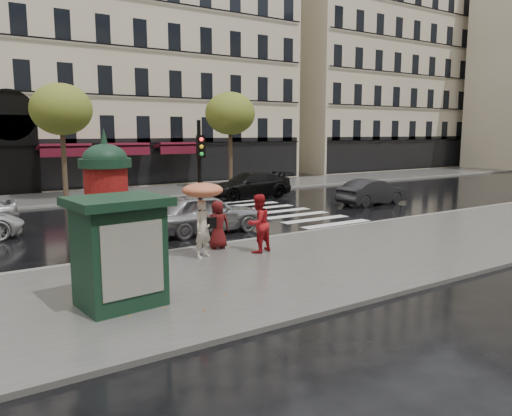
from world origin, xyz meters
TOP-DOWN VIEW (x-y plane):
  - ground at (0.00, 0.00)m, footprint 160.00×160.00m
  - near_sidewalk at (0.00, -0.50)m, footprint 90.00×7.00m
  - far_sidewalk at (0.00, 19.00)m, footprint 90.00×6.00m
  - near_kerb at (0.00, 3.00)m, footprint 90.00×0.25m
  - far_kerb at (0.00, 16.00)m, footprint 90.00×0.25m
  - zebra_crossing at (6.00, 9.60)m, footprint 3.60×11.75m
  - bldg_far_corner at (6.00, 30.00)m, footprint 26.00×14.00m
  - bldg_far_right at (34.00, 30.00)m, footprint 24.00×14.00m
  - tree_far_left at (-2.00, 18.00)m, footprint 3.40×3.40m
  - tree_far_right at (9.00, 18.00)m, footprint 3.40×3.40m
  - woman_umbrella at (-1.72, 1.57)m, footprint 1.24×1.24m
  - woman_red at (0.06, 1.23)m, footprint 1.06×0.91m
  - man_burgundy at (-0.76, 2.40)m, footprint 0.89×0.71m
  - morris_column at (-4.37, 2.40)m, footprint 1.46×1.46m
  - traffic_light at (-1.21, 2.72)m, footprint 0.30×0.41m
  - newsstand at (-5.23, -1.17)m, footprint 2.15×1.87m
  - car_silver at (0.36, 5.47)m, footprint 4.66×1.90m
  - car_darkgrey at (11.64, 7.28)m, footprint 4.27×1.62m
  - car_black at (7.51, 13.33)m, footprint 5.38×2.24m

SIDE VIEW (x-z plane):
  - ground at x=0.00m, z-range 0.00..0.00m
  - zebra_crossing at x=6.00m, z-range 0.00..0.01m
  - near_sidewalk at x=0.00m, z-range 0.00..0.12m
  - far_sidewalk at x=0.00m, z-range 0.00..0.12m
  - near_kerb at x=0.00m, z-range 0.00..0.14m
  - far_kerb at x=0.00m, z-range 0.00..0.14m
  - car_darkgrey at x=11.64m, z-range 0.00..1.39m
  - car_black at x=7.51m, z-range 0.00..1.55m
  - car_silver at x=0.36m, z-range 0.00..1.58m
  - man_burgundy at x=-0.76m, z-range 0.12..1.72m
  - woman_red at x=0.06m, z-range 0.12..1.99m
  - newsstand at x=-5.23m, z-range 0.15..2.57m
  - woman_umbrella at x=-1.72m, z-range 0.50..2.88m
  - morris_column at x=-4.37m, z-range 0.04..3.97m
  - traffic_light at x=-1.21m, z-range 0.56..4.75m
  - tree_far_left at x=-2.00m, z-range 1.85..8.49m
  - tree_far_right at x=9.00m, z-range 1.85..8.49m
  - bldg_far_corner at x=6.00m, z-range -0.14..22.76m
  - bldg_far_right at x=34.00m, z-range -0.14..22.76m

